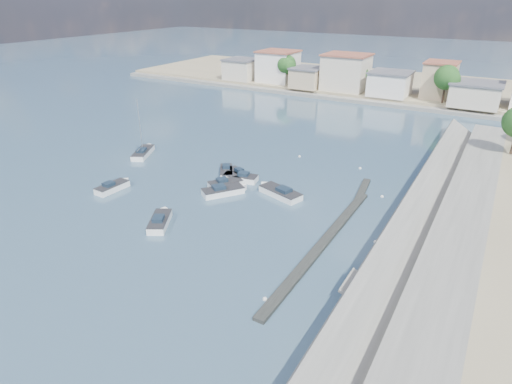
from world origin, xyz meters
TOP-DOWN VIEW (x-y plane):
  - ground at (0.00, 40.00)m, footprint 400.00×400.00m
  - seawall_walkway at (18.50, 13.00)m, footprint 5.00×90.00m
  - breakwater at (6.90, 12.69)m, footprint 2.00×31.02m
  - far_shore_land at (0.00, 92.00)m, footprint 160.00×40.00m
  - far_shore_quay at (0.00, 71.00)m, footprint 160.00×2.50m
  - far_town at (10.71, 76.92)m, footprint 113.01×12.80m
  - shore_trees at (8.34, 68.11)m, footprint 74.56×38.32m
  - motorboat_a at (-9.94, 4.95)m, footprint 3.85×4.96m
  - motorboat_b at (-9.24, 16.92)m, footprint 3.91×4.64m
  - motorboat_c at (-2.21, 17.97)m, footprint 6.35×3.75m
  - motorboat_d at (-8.97, 19.31)m, footprint 5.20×2.80m
  - motorboat_e at (-21.15, 8.70)m, footprint 1.99×4.92m
  - motorboat_f at (-10.05, 20.58)m, footprint 4.19×2.99m
  - motorboat_g at (-11.43, 20.00)m, footprint 3.77×4.49m
  - motorboat_h at (-8.20, 14.93)m, footprint 4.64×5.35m
  - sailboat at (-27.14, 20.33)m, footprint 4.29×6.21m
  - mooring_buoys at (6.26, 17.28)m, footprint 19.21×32.48m

SIDE VIEW (x-z plane):
  - ground at x=0.00m, z-range 0.00..0.00m
  - mooring_buoys at x=6.26m, z-range -0.15..0.25m
  - breakwater at x=6.90m, z-range 0.00..0.35m
  - motorboat_d at x=-8.97m, z-range -0.36..1.12m
  - motorboat_b at x=-9.24m, z-range -0.36..1.12m
  - motorboat_f at x=-10.05m, z-range -0.36..1.12m
  - motorboat_e at x=-21.15m, z-range -0.36..1.12m
  - motorboat_h at x=-8.20m, z-range -0.36..1.12m
  - motorboat_a at x=-9.94m, z-range -0.36..1.12m
  - motorboat_c at x=-2.21m, z-range -0.36..1.12m
  - motorboat_g at x=-11.43m, z-range -0.36..1.12m
  - far_shore_quay at x=0.00m, z-range 0.00..0.80m
  - sailboat at x=-27.14m, z-range -4.09..4.91m
  - far_shore_land at x=0.00m, z-range 0.00..1.40m
  - seawall_walkway at x=18.50m, z-range 0.00..1.80m
  - far_town at x=10.71m, z-range 0.76..9.11m
  - shore_trees at x=8.34m, z-range 2.26..10.18m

